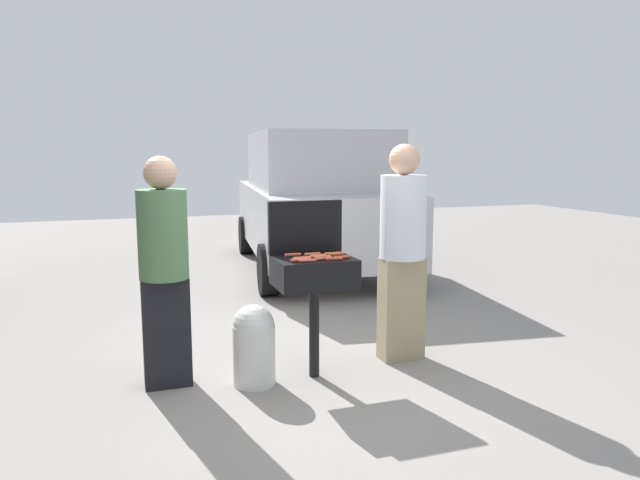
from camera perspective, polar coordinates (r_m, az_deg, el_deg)
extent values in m
plane|color=gray|center=(4.70, -3.79, -13.31)|extent=(24.00, 24.00, 0.00)
cylinder|color=black|center=(4.64, -0.57, -8.84)|extent=(0.08, 0.08, 0.72)
cube|color=black|center=(4.52, -0.58, -3.12)|extent=(0.60, 0.44, 0.22)
cube|color=black|center=(4.67, -1.43, 1.25)|extent=(0.60, 0.05, 0.42)
cylinder|color=#C6593D|center=(4.41, -1.84, -1.77)|extent=(0.13, 0.03, 0.03)
cylinder|color=#C6593D|center=(4.58, 1.51, -1.38)|extent=(0.13, 0.03, 0.03)
cylinder|color=#C6593D|center=(4.45, 0.22, -1.67)|extent=(0.13, 0.04, 0.03)
cylinder|color=#B74C33|center=(4.40, 0.38, -1.80)|extent=(0.13, 0.03, 0.03)
cylinder|color=#C6593D|center=(4.34, -2.04, -1.95)|extent=(0.13, 0.03, 0.03)
cylinder|color=#C6593D|center=(4.58, -0.75, -1.38)|extent=(0.13, 0.03, 0.03)
cylinder|color=#B74C33|center=(4.56, -2.66, -1.44)|extent=(0.13, 0.03, 0.03)
cylinder|color=#AD4228|center=(4.39, 1.38, -1.83)|extent=(0.13, 0.04, 0.03)
cylinder|color=#C6593D|center=(4.32, -1.23, -1.99)|extent=(0.13, 0.04, 0.03)
cylinder|color=#B74C33|center=(4.52, -0.14, -1.52)|extent=(0.13, 0.04, 0.03)
cylinder|color=#C6593D|center=(4.48, -0.33, -1.62)|extent=(0.13, 0.04, 0.03)
cylinder|color=#C6593D|center=(4.37, -1.72, -1.86)|extent=(0.13, 0.03, 0.03)
cylinder|color=#AD4228|center=(4.45, 2.12, -1.67)|extent=(0.13, 0.03, 0.03)
cylinder|color=#C6593D|center=(4.61, 1.23, -1.33)|extent=(0.13, 0.03, 0.03)
cylinder|color=silver|center=(4.55, -6.38, -10.96)|extent=(0.32, 0.32, 0.46)
sphere|color=silver|center=(4.48, -6.43, -8.19)|extent=(0.31, 0.31, 0.31)
cube|color=black|center=(4.59, -14.59, -8.62)|extent=(0.34, 0.19, 0.82)
cylinder|color=#4C724C|center=(4.44, -14.95, 0.53)|extent=(0.36, 0.36, 0.65)
sphere|color=tan|center=(4.40, -15.18, 6.30)|extent=(0.24, 0.24, 0.24)
cube|color=gray|center=(5.06, 7.85, -6.58)|extent=(0.36, 0.20, 0.87)
cylinder|color=silver|center=(4.91, 8.04, 2.21)|extent=(0.38, 0.38, 0.69)
sphere|color=tan|center=(4.88, 8.16, 7.71)|extent=(0.25, 0.25, 0.25)
cube|color=#B7B7BC|center=(8.81, -0.46, 2.19)|extent=(2.41, 4.59, 0.90)
cube|color=#B7B7BC|center=(8.56, -0.20, 7.71)|extent=(2.06, 2.79, 0.80)
cylinder|color=black|center=(7.66, 8.52, -2.28)|extent=(0.29, 0.66, 0.64)
cylinder|color=black|center=(7.23, -5.01, -2.86)|extent=(0.29, 0.66, 0.64)
cylinder|color=black|center=(10.56, 2.65, 0.78)|extent=(0.29, 0.66, 0.64)
cylinder|color=black|center=(10.25, -7.15, 0.49)|extent=(0.29, 0.66, 0.64)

